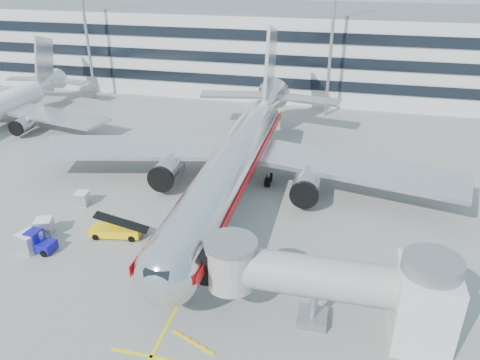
% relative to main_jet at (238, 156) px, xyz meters
% --- Properties ---
extents(ground, '(180.00, 180.00, 0.00)m').
position_rel_main_jet_xyz_m(ground, '(0.00, -11.72, -4.23)').
color(ground, gray).
rests_on(ground, ground).
extents(lead_in_line, '(0.25, 70.00, 0.01)m').
position_rel_main_jet_xyz_m(lead_in_line, '(0.00, -1.72, -4.23)').
color(lead_in_line, yellow).
rests_on(lead_in_line, ground).
extents(stop_bar, '(6.00, 0.25, 0.01)m').
position_rel_main_jet_xyz_m(stop_bar, '(0.00, -25.72, -4.23)').
color(stop_bar, yellow).
rests_on(stop_bar, ground).
extents(main_jet, '(50.95, 48.70, 16.06)m').
position_rel_main_jet_xyz_m(main_jet, '(0.00, 0.00, 0.00)').
color(main_jet, silver).
rests_on(main_jet, ground).
extents(jet_bridge, '(17.80, 4.50, 7.00)m').
position_rel_main_jet_xyz_m(jet_bridge, '(12.18, -19.72, -0.36)').
color(jet_bridge, silver).
rests_on(jet_bridge, ground).
extents(terminal, '(150.00, 24.25, 15.60)m').
position_rel_main_jet_xyz_m(terminal, '(0.00, 46.23, 3.57)').
color(terminal, silver).
rests_on(terminal, ground).
extents(light_mast_west, '(2.40, 1.20, 25.45)m').
position_rel_main_jet_xyz_m(light_mast_west, '(-35.00, 30.28, 10.64)').
color(light_mast_west, gray).
rests_on(light_mast_west, ground).
extents(light_mast_centre, '(2.40, 1.20, 25.45)m').
position_rel_main_jet_xyz_m(light_mast_centre, '(8.00, 30.28, 10.64)').
color(light_mast_centre, gray).
rests_on(light_mast_centre, ground).
extents(belt_loader, '(5.25, 2.48, 2.46)m').
position_rel_main_jet_xyz_m(belt_loader, '(-9.29, -12.36, -3.54)').
color(belt_loader, yellow).
rests_on(belt_loader, ground).
extents(baggage_tug, '(2.81, 1.92, 2.02)m').
position_rel_main_jet_xyz_m(baggage_tug, '(-15.14, -16.20, -3.35)').
color(baggage_tug, '#100D92').
rests_on(baggage_tug, ground).
extents(cargo_container_left, '(2.20, 2.20, 1.88)m').
position_rel_main_jet_xyz_m(cargo_container_left, '(-15.93, -16.35, -3.29)').
color(cargo_container_left, '#B0B3B8').
rests_on(cargo_container_left, ground).
extents(cargo_container_right, '(1.51, 1.51, 1.49)m').
position_rel_main_jet_xyz_m(cargo_container_right, '(-15.83, -7.36, -3.49)').
color(cargo_container_right, '#B0B3B8').
rests_on(cargo_container_right, ground).
extents(cargo_container_front, '(2.00, 2.00, 1.66)m').
position_rel_main_jet_xyz_m(cargo_container_front, '(-16.29, -13.61, -3.40)').
color(cargo_container_front, '#B0B3B8').
rests_on(cargo_container_front, ground).
extents(ramp_worker, '(0.80, 0.75, 1.83)m').
position_rel_main_jet_xyz_m(ramp_worker, '(-10.03, -11.31, -3.32)').
color(ramp_worker, '#B4FF1A').
rests_on(ramp_worker, ground).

